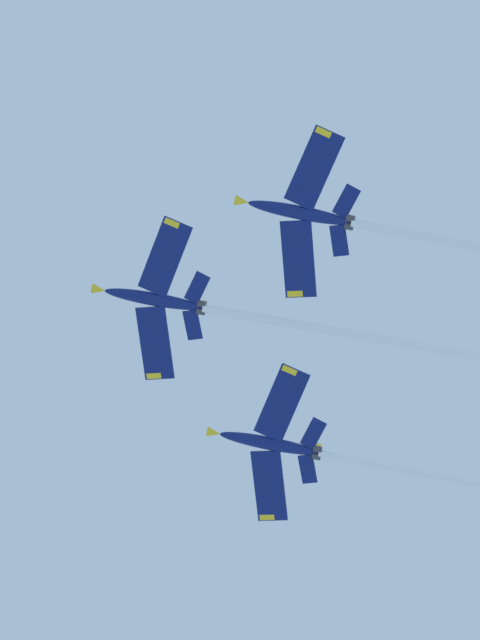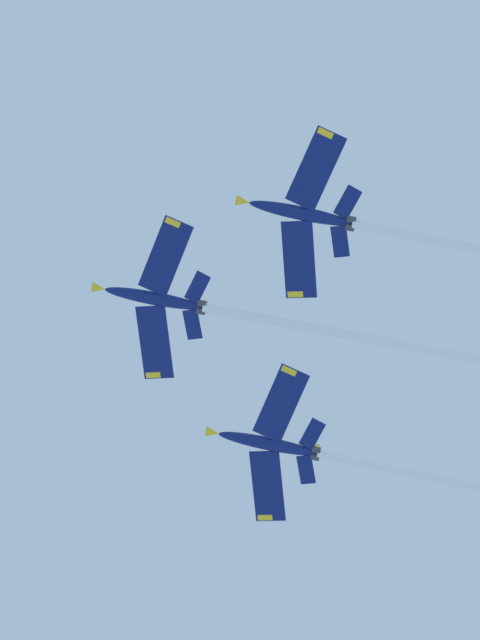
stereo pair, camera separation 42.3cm
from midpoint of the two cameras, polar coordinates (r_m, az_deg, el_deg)
jet_lead at (r=151.30m, az=1.54°, el=-0.05°), size 54.72×25.66×11.77m
jet_left_wing at (r=147.14m, az=6.58°, el=3.85°), size 44.93×23.50×10.48m
jet_right_wing at (r=154.29m, az=5.38°, el=-6.24°), size 53.52×25.39×11.37m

